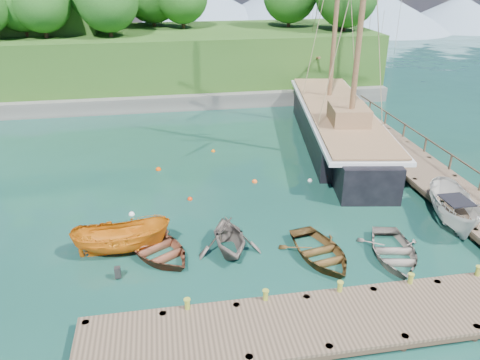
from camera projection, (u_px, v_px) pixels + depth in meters
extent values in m
plane|color=#113324|center=(262.00, 239.00, 22.98)|extent=(160.00, 160.00, 0.00)
cube|color=#46372A|center=(353.00, 316.00, 17.27)|extent=(20.00, 3.20, 0.12)
cube|color=#32251B|center=(352.00, 320.00, 17.33)|extent=(20.00, 3.20, 0.20)
cylinder|color=#32251B|center=(88.00, 334.00, 17.15)|extent=(0.28, 0.28, 1.10)
cube|color=#46372A|center=(411.00, 159.00, 30.74)|extent=(3.20, 24.00, 0.12)
cube|color=#32251B|center=(410.00, 162.00, 30.81)|extent=(3.20, 24.00, 0.20)
cylinder|color=#32251B|center=(330.00, 115.00, 41.16)|extent=(0.28, 0.28, 1.10)
cylinder|color=#32251B|center=(358.00, 113.00, 41.56)|extent=(0.28, 0.28, 1.10)
cylinder|color=olive|center=(188.00, 321.00, 17.82)|extent=(0.26, 0.26, 0.45)
cylinder|color=olive|center=(265.00, 312.00, 18.28)|extent=(0.26, 0.26, 0.45)
cylinder|color=olive|center=(338.00, 303.00, 18.74)|extent=(0.26, 0.26, 0.45)
cylinder|color=olive|center=(408.00, 295.00, 19.20)|extent=(0.26, 0.26, 0.45)
cylinder|color=olive|center=(474.00, 287.00, 19.66)|extent=(0.26, 0.26, 0.45)
imported|color=brown|center=(158.00, 255.00, 21.79)|extent=(4.93, 5.34, 0.90)
imported|color=#605750|center=(229.00, 251.00, 22.08)|extent=(3.19, 3.64, 1.84)
imported|color=#4D3517|center=(320.00, 258.00, 21.57)|extent=(3.72, 4.66, 0.86)
imported|color=slate|center=(393.00, 257.00, 21.60)|extent=(3.74, 4.65, 0.85)
imported|color=orange|center=(123.00, 253.00, 21.95)|extent=(4.56, 1.76, 1.75)
imported|color=silver|center=(451.00, 224.00, 24.28)|extent=(3.16, 5.46, 1.99)
cube|color=black|center=(336.00, 132.00, 34.99)|extent=(7.11, 15.29, 3.06)
cube|color=black|center=(317.00, 98.00, 43.53)|extent=(3.34, 4.99, 2.75)
cube|color=black|center=(364.00, 180.00, 27.40)|extent=(3.91, 4.28, 2.90)
cube|color=silver|center=(338.00, 113.00, 34.35)|extent=(7.91, 19.85, 0.25)
cube|color=brown|center=(339.00, 109.00, 34.25)|extent=(7.42, 19.37, 0.12)
cube|color=brown|center=(349.00, 115.00, 31.14)|extent=(2.84, 3.35, 1.20)
cylinder|color=brown|center=(313.00, 58.00, 45.47)|extent=(1.36, 6.84, 1.69)
cylinder|color=brown|center=(363.00, 6.00, 27.62)|extent=(0.36, 0.36, 14.93)
sphere|color=silver|center=(132.00, 215.00, 25.19)|extent=(0.32, 0.32, 0.32)
sphere|color=red|center=(190.00, 200.00, 26.78)|extent=(0.29, 0.29, 0.29)
sphere|color=#EA5317|center=(255.00, 182.00, 28.86)|extent=(0.35, 0.35, 0.35)
sphere|color=white|center=(310.00, 181.00, 29.01)|extent=(0.29, 0.29, 0.29)
sphere|color=#DF3E00|center=(158.00, 170.00, 30.53)|extent=(0.36, 0.36, 0.36)
sphere|color=#D85C07|center=(213.00, 152.00, 33.42)|extent=(0.28, 0.28, 0.28)
cube|color=#474744|center=(122.00, 102.00, 42.85)|extent=(50.00, 4.00, 1.40)
cube|color=#224613|center=(122.00, 62.00, 47.16)|extent=(50.00, 14.00, 6.00)
cylinder|color=#382616|center=(26.00, 29.00, 42.65)|extent=(0.36, 0.36, 1.40)
sphere|color=#214B19|center=(21.00, 1.00, 41.62)|extent=(5.42, 5.42, 5.42)
cylinder|color=#382616|center=(45.00, 30.00, 41.79)|extent=(0.36, 0.36, 1.40)
sphere|color=#214B19|center=(41.00, 3.00, 40.82)|extent=(5.02, 5.02, 5.02)
cylinder|color=#382616|center=(344.00, 23.00, 45.96)|extent=(0.36, 0.36, 1.40)
cylinder|color=#382616|center=(183.00, 21.00, 47.63)|extent=(0.36, 0.36, 1.40)
cylinder|color=#382616|center=(96.00, 24.00, 45.42)|extent=(0.36, 0.36, 1.40)
cylinder|color=#382616|center=(154.00, 19.00, 49.08)|extent=(0.36, 0.36, 1.40)
cylinder|color=#382616|center=(342.00, 22.00, 46.87)|extent=(0.36, 0.36, 1.40)
cylinder|color=#382616|center=(110.00, 29.00, 42.42)|extent=(0.36, 0.36, 1.40)
sphere|color=#214B19|center=(107.00, 1.00, 41.39)|extent=(5.47, 5.47, 5.47)
cylinder|color=#382616|center=(289.00, 20.00, 48.57)|extent=(0.36, 0.36, 1.40)
cylinder|color=#382616|center=(104.00, 16.00, 52.17)|extent=(0.36, 0.36, 1.40)
cylinder|color=#382616|center=(15.00, 24.00, 45.30)|extent=(0.36, 0.36, 1.40)
cylinder|color=#382616|center=(143.00, 14.00, 53.37)|extent=(0.36, 0.36, 1.40)
cylinder|color=#382616|center=(78.00, 24.00, 45.89)|extent=(0.36, 0.36, 1.40)
cone|color=#728CA5|center=(288.00, 6.00, 86.42)|extent=(36.00, 36.00, 9.00)
cone|color=#728CA5|center=(379.00, 10.00, 89.61)|extent=(28.00, 28.00, 7.00)
cone|color=#728CA5|center=(208.00, 10.00, 84.33)|extent=(32.00, 32.00, 8.00)
cone|color=#728CA5|center=(0.00, 8.00, 78.53)|extent=(40.00, 40.00, 10.00)
cone|color=#728CA5|center=(459.00, 11.00, 92.43)|extent=(24.00, 24.00, 6.00)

